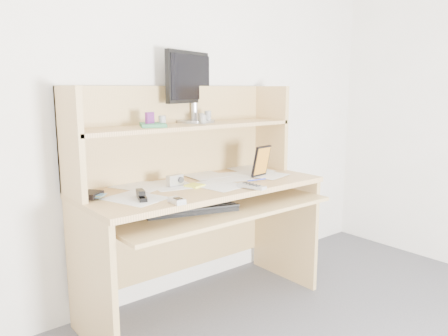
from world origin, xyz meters
TOP-DOWN VIEW (x-y plane):
  - back_wall at (0.00, 1.80)m, footprint 3.60×0.04m
  - desk at (0.00, 1.56)m, footprint 1.40×0.70m
  - paper_clutter at (0.00, 1.48)m, footprint 1.32×0.54m
  - keyboard at (-0.17, 1.36)m, footprint 0.51×0.31m
  - tv_remote at (0.14, 1.22)m, footprint 0.08×0.17m
  - flip_phone at (-0.34, 1.22)m, footprint 0.06×0.10m
  - stapler at (-0.44, 1.39)m, footprint 0.09×0.14m
  - wallet at (-0.62, 1.57)m, footprint 0.14×0.13m
  - sticky_note_pad at (-0.07, 1.46)m, footprint 0.10×0.10m
  - digital_camera at (-0.15, 1.54)m, footprint 0.10×0.05m
  - game_case at (0.40, 1.42)m, footprint 0.13×0.04m
  - blue_pen at (0.29, 1.34)m, footprint 0.13×0.03m
  - card_box at (-0.25, 1.61)m, footprint 0.06×0.04m
  - shelf_book at (-0.23, 1.62)m, footprint 0.19×0.22m
  - chip_stack_a at (-0.17, 1.63)m, footprint 0.05×0.05m
  - chip_stack_b at (0.12, 1.65)m, footprint 0.05×0.05m
  - chip_stack_c at (0.09, 1.60)m, footprint 0.06×0.06m
  - chip_stack_d at (0.17, 1.65)m, footprint 0.05×0.05m
  - monitor at (0.13, 1.75)m, footprint 0.47×0.25m

SIDE VIEW (x-z plane):
  - keyboard at x=-0.17m, z-range 0.65..0.68m
  - desk at x=0.00m, z-range 0.04..1.34m
  - paper_clutter at x=0.00m, z-range 0.75..0.76m
  - sticky_note_pad at x=-0.07m, z-range 0.75..0.76m
  - blue_pen at x=0.29m, z-range 0.76..0.76m
  - tv_remote at x=0.14m, z-range 0.76..0.77m
  - flip_phone at x=-0.34m, z-range 0.76..0.78m
  - wallet at x=-0.62m, z-range 0.76..0.78m
  - stapler at x=-0.44m, z-range 0.76..0.80m
  - digital_camera at x=-0.15m, z-range 0.76..0.81m
  - game_case at x=0.40m, z-range 0.76..0.94m
  - shelf_book at x=-0.23m, z-range 1.08..1.10m
  - chip_stack_c at x=0.09m, z-range 1.08..1.13m
  - chip_stack_a at x=-0.17m, z-range 1.08..1.14m
  - chip_stack_b at x=0.12m, z-range 1.08..1.14m
  - chip_stack_d at x=0.17m, z-range 1.08..1.15m
  - card_box at x=-0.25m, z-range 1.08..1.16m
  - back_wall at x=0.00m, z-range 0.00..2.50m
  - monitor at x=0.13m, z-range 1.09..1.52m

